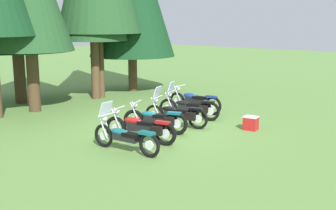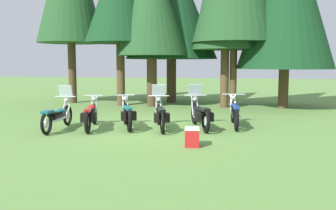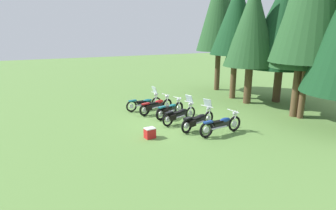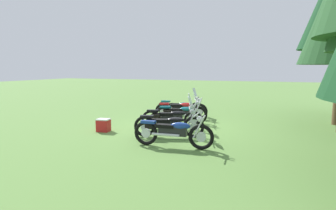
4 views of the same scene
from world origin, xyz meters
The scene contains 10 objects.
ground_plane centered at (0.00, 0.00, 0.00)m, with size 80.00×80.00×0.00m, color #608C42.
motorcycle_0 centered at (-2.64, -0.77, 0.45)m, with size 0.68×2.32×1.35m.
motorcycle_1 centered at (-1.68, -0.47, 0.45)m, with size 0.91×2.32×1.01m.
motorcycle_2 centered at (-0.61, -0.12, 0.45)m, with size 0.98×2.08×1.02m.
motorcycle_3 centered at (0.47, -0.11, 0.47)m, with size 0.96×2.25×1.36m.
motorcycle_4 centered at (1.67, 0.25, 0.47)m, with size 1.07×2.25×1.37m.
motorcycle_5 centered at (2.73, 0.83, 0.47)m, with size 0.77×2.40×1.02m.
pine_tree_2 centered at (-1.22, 5.84, 4.93)m, with size 3.35×3.35×7.52m.
pine_tree_3 centered at (-0.64, 7.83, 5.09)m, with size 4.79×4.79×7.93m.
picnic_cooler centered at (1.73, -2.26, 0.23)m, with size 0.41×0.49×0.46m.
Camera 2 is at (2.83, -11.12, 2.05)m, focal length 39.04 mm.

